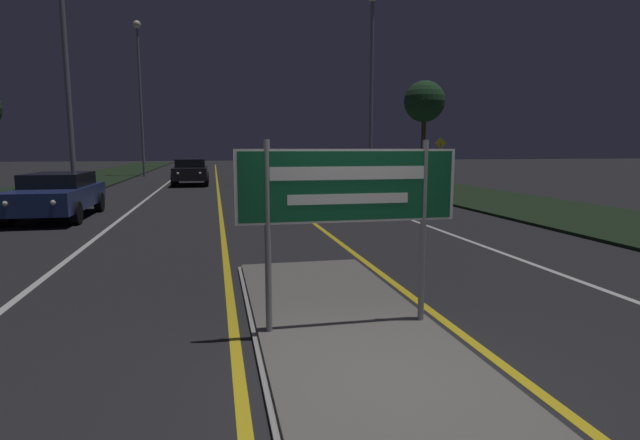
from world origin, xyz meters
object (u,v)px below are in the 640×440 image
at_px(car_receding_0, 341,189).
at_px(warning_sign, 440,158).
at_px(streetlight_left_near, 65,46).
at_px(car_approaching_1, 191,171).
at_px(streetlight_left_far, 140,78).
at_px(car_receding_1, 363,176).
at_px(streetlight_right_near, 372,50).
at_px(car_receding_2, 272,169).
at_px(car_approaching_0, 58,194).
at_px(highway_sign, 348,194).

xyz_separation_m(car_receding_0, warning_sign, (7.13, 7.48, 0.86)).
relative_size(streetlight_left_near, car_approaching_1, 2.22).
bearing_deg(streetlight_left_near, warning_sign, 15.99).
height_order(car_receding_0, warning_sign, warning_sign).
relative_size(streetlight_left_far, car_approaching_1, 2.63).
xyz_separation_m(streetlight_left_far, car_receding_1, (12.18, -15.09, -6.32)).
bearing_deg(streetlight_right_near, streetlight_left_near, -156.00).
bearing_deg(car_approaching_1, streetlight_right_near, -25.79).
distance_m(car_receding_1, warning_sign, 4.23).
distance_m(car_receding_2, car_approaching_0, 18.75).
distance_m(highway_sign, car_receding_2, 27.82).
bearing_deg(warning_sign, car_approaching_0, -154.72).
bearing_deg(car_receding_0, highway_sign, -103.95).
bearing_deg(car_receding_1, streetlight_left_far, 128.90).
height_order(car_receding_2, warning_sign, warning_sign).
distance_m(highway_sign, streetlight_left_far, 34.41).
bearing_deg(highway_sign, warning_sign, 61.88).
bearing_deg(highway_sign, car_receding_0, 76.05).
distance_m(streetlight_right_near, car_approaching_0, 16.38).
height_order(car_receding_2, car_approaching_1, car_approaching_1).
xyz_separation_m(highway_sign, car_receding_1, (5.72, 18.26, -0.86)).
distance_m(streetlight_left_far, car_approaching_0, 23.30).
bearing_deg(car_receding_0, car_receding_2, 91.29).
height_order(streetlight_left_far, car_receding_2, streetlight_left_far).
distance_m(streetlight_left_near, streetlight_left_far, 19.60).
relative_size(highway_sign, car_receding_1, 0.58).
bearing_deg(streetlight_right_near, car_receding_0, -113.70).
bearing_deg(car_approaching_1, car_receding_2, 36.54).
height_order(car_receding_1, warning_sign, warning_sign).
relative_size(streetlight_left_near, car_receding_1, 2.15).
bearing_deg(warning_sign, car_receding_2, 129.04).
distance_m(streetlight_right_near, car_approaching_1, 11.92).
relative_size(highway_sign, warning_sign, 0.98).
relative_size(car_receding_2, warning_sign, 1.61).
height_order(car_approaching_0, warning_sign, warning_sign).
distance_m(streetlight_left_near, streetlight_right_near, 14.03).
height_order(streetlight_left_near, car_approaching_1, streetlight_left_near).
bearing_deg(streetlight_right_near, car_approaching_0, -145.62).
bearing_deg(car_receding_1, warning_sign, 2.54).
bearing_deg(streetlight_left_near, streetlight_right_near, 24.00).
xyz_separation_m(highway_sign, streetlight_left_far, (-6.46, 33.36, 5.46)).
bearing_deg(car_receding_1, car_approaching_0, -148.10).
xyz_separation_m(car_receding_1, car_receding_2, (-3.38, 9.44, -0.02)).
bearing_deg(car_receding_1, streetlight_left_near, -159.70).
bearing_deg(car_receding_1, car_receding_2, 109.67).
distance_m(highway_sign, car_approaching_0, 12.53).
relative_size(streetlight_left_near, car_approaching_0, 1.96).
bearing_deg(streetlight_left_far, car_approaching_1, -68.41).
height_order(streetlight_right_near, car_approaching_0, streetlight_right_near).
relative_size(highway_sign, car_approaching_0, 0.53).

